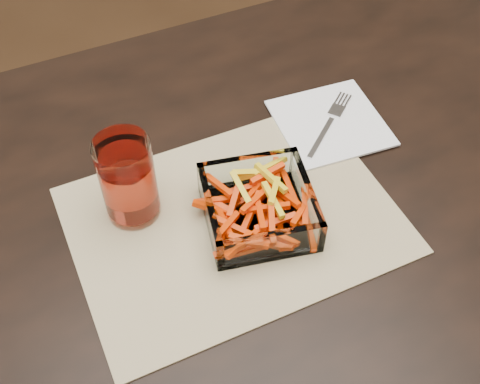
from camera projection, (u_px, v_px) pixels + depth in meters
name	position (u px, v px, depth m)	size (l,w,h in m)	color
dining_table	(291.00, 221.00, 0.96)	(1.60, 0.90, 0.75)	black
placemat	(234.00, 220.00, 0.85)	(0.45, 0.33, 0.00)	tan
glass_bowl	(259.00, 209.00, 0.84)	(0.17, 0.17, 0.06)	white
tumbler	(128.00, 182.00, 0.82)	(0.08, 0.08, 0.13)	white
napkin	(330.00, 123.00, 0.98)	(0.17, 0.17, 0.00)	white
fork	(330.00, 122.00, 0.97)	(0.14, 0.11, 0.00)	silver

